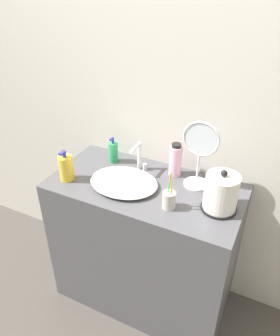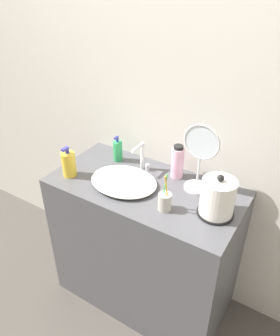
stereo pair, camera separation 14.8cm
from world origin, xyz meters
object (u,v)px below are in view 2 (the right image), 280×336
object	(u,v)px
toothbrush_cup	(165,201)
mouthwash_bottle	(69,164)
electric_kettle	(217,199)
lotion_bottle	(118,151)
shampoo_bottle	(177,162)
vanity_mirror	(200,155)
faucet	(142,156)

from	to	relation	value
toothbrush_cup	mouthwash_bottle	bearing A→B (deg)	-178.39
electric_kettle	lotion_bottle	world-z (taller)	electric_kettle
shampoo_bottle	vanity_mirror	size ratio (longest dim) A/B	0.52
lotion_bottle	vanity_mirror	world-z (taller)	vanity_mirror
electric_kettle	vanity_mirror	size ratio (longest dim) A/B	0.60
lotion_bottle	mouthwash_bottle	size ratio (longest dim) A/B	0.90
vanity_mirror	shampoo_bottle	bearing A→B (deg)	162.24
faucet	toothbrush_cup	size ratio (longest dim) A/B	0.83
faucet	toothbrush_cup	bearing A→B (deg)	-41.12
toothbrush_cup	vanity_mirror	world-z (taller)	vanity_mirror
faucet	shampoo_bottle	xyz separation A→B (m)	(0.20, 0.04, 0.00)
lotion_bottle	mouthwash_bottle	world-z (taller)	mouthwash_bottle
lotion_bottle	shampoo_bottle	world-z (taller)	shampoo_bottle
faucet	mouthwash_bottle	world-z (taller)	mouthwash_bottle
faucet	lotion_bottle	xyz separation A→B (m)	(-0.18, 0.02, -0.03)
faucet	shampoo_bottle	size ratio (longest dim) A/B	0.87
faucet	vanity_mirror	bearing A→B (deg)	-0.10
toothbrush_cup	faucet	bearing A→B (deg)	138.88
electric_kettle	mouthwash_bottle	world-z (taller)	electric_kettle
vanity_mirror	electric_kettle	bearing A→B (deg)	-42.68
faucet	vanity_mirror	size ratio (longest dim) A/B	0.46
faucet	vanity_mirror	distance (m)	0.35
electric_kettle	shampoo_bottle	world-z (taller)	electric_kettle
toothbrush_cup	lotion_bottle	world-z (taller)	toothbrush_cup
lotion_bottle	faucet	bearing A→B (deg)	-5.47
toothbrush_cup	electric_kettle	bearing A→B (deg)	23.45
shampoo_bottle	vanity_mirror	bearing A→B (deg)	-17.76
lotion_bottle	shampoo_bottle	bearing A→B (deg)	4.09
electric_kettle	lotion_bottle	xyz separation A→B (m)	(-0.67, 0.16, -0.02)
vanity_mirror	toothbrush_cup	bearing A→B (deg)	-103.71
vanity_mirror	faucet	bearing A→B (deg)	179.90
electric_kettle	vanity_mirror	distance (m)	0.24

